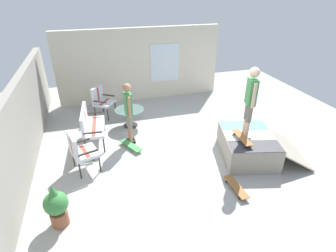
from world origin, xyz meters
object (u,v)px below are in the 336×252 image
(skateboard_spare, at_px, (236,187))
(potted_plant, at_px, (56,205))
(patio_table, at_px, (130,114))
(person_watching, at_px, (128,109))
(person_skater, at_px, (251,98))
(skateboard_on_ramp, at_px, (242,137))
(patio_chair_near_house, at_px, (101,99))
(skateboard_by_bench, at_px, (131,145))
(skate_ramp, at_px, (249,145))
(patio_chair_by_wall, at_px, (79,149))
(patio_bench, at_px, (89,123))

(skateboard_spare, xyz_separation_m, potted_plant, (0.08, 3.64, 0.38))
(patio_table, height_order, potted_plant, potted_plant)
(person_watching, distance_m, person_skater, 3.15)
(patio_table, bearing_deg, skateboard_on_ramp, -138.80)
(patio_table, relative_size, skateboard_spare, 1.12)
(patio_chair_near_house, height_order, skateboard_by_bench, patio_chair_near_house)
(skate_ramp, height_order, skateboard_spare, skate_ramp)
(patio_chair_near_house, xyz_separation_m, potted_plant, (-4.51, 1.10, -0.15))
(skate_ramp, bearing_deg, potted_plant, 102.61)
(patio_chair_by_wall, xyz_separation_m, skateboard_by_bench, (0.66, -1.28, -0.53))
(person_watching, relative_size, skateboard_on_ramp, 2.15)
(patio_chair_by_wall, relative_size, potted_plant, 1.11)
(skateboard_spare, bearing_deg, person_watching, 35.57)
(person_watching, bearing_deg, patio_bench, 76.18)
(patio_table, distance_m, person_watching, 1.14)
(patio_bench, distance_m, skateboard_on_ramp, 4.06)
(patio_bench, relative_size, patio_table, 1.43)
(person_skater, bearing_deg, skate_ramp, -80.48)
(patio_chair_near_house, distance_m, potted_plant, 4.65)
(patio_chair_by_wall, xyz_separation_m, potted_plant, (-1.56, 0.42, -0.15))
(skateboard_spare, bearing_deg, patio_chair_near_house, 28.93)
(patio_chair_near_house, xyz_separation_m, person_watching, (-1.94, -0.64, 0.41))
(patio_chair_near_house, distance_m, person_watching, 2.09)
(patio_chair_by_wall, distance_m, skateboard_by_bench, 1.53)
(skate_ramp, relative_size, potted_plant, 2.61)
(skate_ramp, distance_m, patio_bench, 4.30)
(patio_table, relative_size, skateboard_on_ramp, 1.11)
(person_watching, bearing_deg, person_skater, -120.85)
(person_watching, relative_size, potted_plant, 1.89)
(person_watching, xyz_separation_m, skateboard_on_ramp, (-1.73, -2.48, -0.31))
(patio_chair_near_house, xyz_separation_m, skateboard_by_bench, (-2.29, -0.59, -0.53))
(skateboard_spare, relative_size, skateboard_on_ramp, 0.99)
(patio_chair_by_wall, bearing_deg, skate_ramp, -97.37)
(person_skater, bearing_deg, skateboard_on_ramp, 132.40)
(person_watching, bearing_deg, skateboard_by_bench, 171.70)
(patio_bench, height_order, skateboard_by_bench, patio_bench)
(patio_chair_near_house, height_order, patio_table, patio_chair_near_house)
(patio_bench, distance_m, skateboard_by_bench, 1.29)
(patio_table, relative_size, person_watching, 0.52)
(skateboard_by_bench, xyz_separation_m, skateboard_spare, (-2.30, -1.95, 0.00))
(patio_chair_by_wall, bearing_deg, person_watching, -52.69)
(patio_chair_near_house, height_order, patio_chair_by_wall, same)
(person_skater, height_order, skateboard_spare, person_skater)
(person_skater, xyz_separation_m, skateboard_by_bench, (1.23, 2.69, -1.58))
(person_watching, distance_m, skateboard_spare, 3.39)
(skate_ramp, height_order, person_skater, person_skater)
(person_watching, relative_size, skateboard_spare, 2.16)
(patio_table, bearing_deg, patio_chair_by_wall, 143.14)
(patio_bench, bearing_deg, patio_chair_by_wall, 168.30)
(skateboard_by_bench, height_order, skateboard_on_ramp, skateboard_on_ramp)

